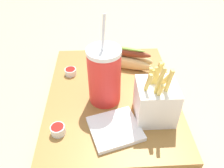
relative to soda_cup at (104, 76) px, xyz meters
The scene contains 8 objects.
ground_plane 0.11m from the soda_cup, 40.61° to the right, with size 2.40×2.40×0.02m, color tan.
food_tray 0.09m from the soda_cup, 40.61° to the right, with size 0.46×0.35×0.02m, color olive.
soda_cup is the anchor object (origin of this frame).
fries_basket 0.14m from the soda_cup, 120.32° to the right, with size 0.09×0.09×0.16m.
hot_dog_1 0.17m from the soda_cup, 24.71° to the right, with size 0.11×0.18×0.07m.
ketchup_cup_1 0.17m from the soda_cup, 41.56° to the left, with size 0.03×0.03×0.02m.
ketchup_cup_2 0.17m from the soda_cup, 135.37° to the left, with size 0.03×0.03×0.02m.
napkin_stack 0.13m from the soda_cup, behind, with size 0.11×0.11×0.01m, color white.
Camera 1 is at (-0.48, 0.03, 0.44)m, focal length 36.84 mm.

